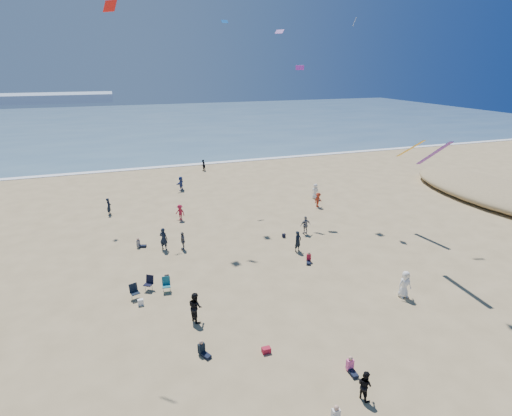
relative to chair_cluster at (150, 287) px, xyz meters
name	(u,v)px	position (x,y,z in m)	size (l,w,h in m)	color
ground	(273,393)	(4.45, -10.44, -0.50)	(220.00, 220.00, 0.00)	tan
ocean	(137,123)	(4.45, 84.56, -0.47)	(220.00, 100.00, 0.06)	#476B84
surf_line	(159,167)	(4.45, 34.56, -0.46)	(220.00, 1.20, 0.08)	white
standing_flyers	(250,231)	(8.80, 5.84, 0.33)	(32.58, 44.61, 1.87)	gray
seated_group	(254,307)	(5.67, -4.34, -0.08)	(12.94, 21.13, 0.84)	white
chair_cluster	(150,287)	(0.00, 0.00, 0.00)	(2.70, 1.59, 1.00)	black
white_tote	(141,302)	(-0.70, -1.14, -0.30)	(0.35, 0.20, 0.40)	white
black_backpack	(167,278)	(1.24, 1.40, -0.31)	(0.30, 0.22, 0.38)	black
cooler	(266,350)	(5.13, -7.81, -0.35)	(0.45, 0.30, 0.30)	#A7172D
navy_bag	(284,236)	(11.78, 5.45, -0.33)	(0.28, 0.18, 0.34)	black
kites_aloft	(328,46)	(13.71, 3.03, 14.86)	(38.73, 39.77, 25.27)	orange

